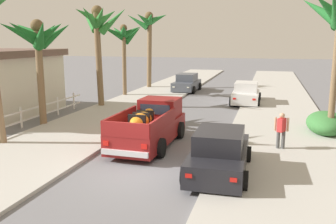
{
  "coord_description": "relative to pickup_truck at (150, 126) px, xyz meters",
  "views": [
    {
      "loc": [
        4.11,
        -11.16,
        4.47
      ],
      "look_at": [
        -0.29,
        4.63,
        1.2
      ],
      "focal_mm": 38.94,
      "sensor_mm": 36.0,
      "label": 1
    }
  ],
  "objects": [
    {
      "name": "car_right_near",
      "position": [
        3.31,
        11.6,
        -0.1
      ],
      "size": [
        2.05,
        4.27,
        1.54
      ],
      "color": "silver",
      "rests_on": "ground"
    },
    {
      "name": "palm_tree_right_fore",
      "position": [
        -6.53,
        1.84,
        3.73
      ],
      "size": [
        3.41,
        3.65,
        5.52
      ],
      "color": "brown",
      "rests_on": "ground"
    },
    {
      "name": "ground_plane",
      "position": [
        0.73,
        -3.31,
        -0.81
      ],
      "size": [
        160.0,
        160.0,
        0.0
      ],
      "primitive_type": "plane",
      "color": "slate"
    },
    {
      "name": "palm_tree_right_mid",
      "position": [
        -6.3,
        12.64,
        3.87
      ],
      "size": [
        3.14,
        3.32,
        5.72
      ],
      "color": "brown",
      "rests_on": "ground"
    },
    {
      "name": "pickup_truck",
      "position": [
        0.0,
        0.0,
        0.0
      ],
      "size": [
        2.29,
        5.25,
        1.8
      ],
      "color": "maroon",
      "rests_on": "ground"
    },
    {
      "name": "pedestrian",
      "position": [
        5.42,
        0.49,
        0.1
      ],
      "size": [
        0.57,
        0.44,
        1.59
      ],
      "color": "#4C4C4C",
      "rests_on": "ground"
    },
    {
      "name": "sidewalk_right",
      "position": [
        5.52,
        8.69,
        -0.75
      ],
      "size": [
        4.86,
        60.0,
        0.12
      ],
      "primitive_type": "cube",
      "color": "#B2AFA8",
      "rests_on": "ground"
    },
    {
      "name": "hedge_bush",
      "position": [
        7.56,
        3.85,
        -0.26
      ],
      "size": [
        1.8,
        2.8,
        1.1
      ],
      "primitive_type": "ellipsoid",
      "color": "#387538",
      "rests_on": "ground"
    },
    {
      "name": "curb_right",
      "position": [
        4.49,
        8.69,
        -0.76
      ],
      "size": [
        0.16,
        60.0,
        0.1
      ],
      "primitive_type": "cube",
      "color": "silver",
      "rests_on": "ground"
    },
    {
      "name": "sidewalk_left",
      "position": [
        -4.06,
        8.69,
        -0.75
      ],
      "size": [
        4.86,
        60.0,
        0.12
      ],
      "primitive_type": "cube",
      "color": "#B2AFA8",
      "rests_on": "ground"
    },
    {
      "name": "palm_tree_left_back",
      "position": [
        -5.94,
        7.5,
        4.56
      ],
      "size": [
        3.92,
        3.57,
        6.62
      ],
      "color": "brown",
      "rests_on": "ground"
    },
    {
      "name": "car_left_near",
      "position": [
        -2.12,
        16.67,
        -0.1
      ],
      "size": [
        2.06,
        4.28,
        1.54
      ],
      "color": "#474C56",
      "rests_on": "ground"
    },
    {
      "name": "car_left_mid",
      "position": [
        3.36,
        -2.73,
        -0.1
      ],
      "size": [
        2.09,
        4.29,
        1.54
      ],
      "color": "black",
      "rests_on": "ground"
    },
    {
      "name": "curb_left",
      "position": [
        -3.03,
        8.69,
        -0.76
      ],
      "size": [
        0.16,
        60.0,
        0.1
      ],
      "primitive_type": "cube",
      "color": "silver",
      "rests_on": "ground"
    },
    {
      "name": "palm_tree_right_back",
      "position": [
        -6.0,
        17.95,
        4.8
      ],
      "size": [
        3.93,
        3.47,
        6.96
      ],
      "color": "brown",
      "rests_on": "ground"
    },
    {
      "name": "picket_fence",
      "position": [
        -7.3,
        1.1,
        -0.23
      ],
      "size": [
        0.06,
        11.98,
        1.1
      ],
      "color": "white",
      "rests_on": "ground"
    }
  ]
}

